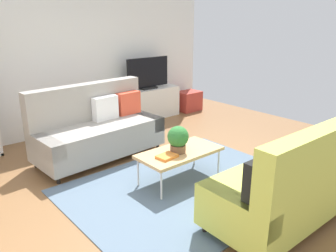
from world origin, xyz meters
The scene contains 13 objects.
ground_plane centered at (0.00, 0.00, 0.00)m, with size 7.68×7.68×0.00m, color brown.
wall_far centered at (0.00, 2.80, 1.45)m, with size 6.40×0.12×2.90m, color white.
area_rug centered at (0.13, -0.30, 0.01)m, with size 2.90×2.20×0.01m, color slate.
couch_beige centered at (-0.21, 1.32, 0.45)m, with size 1.95×0.95×1.10m.
couch_green centered at (0.46, -1.52, 0.44)m, with size 1.92×0.88×1.10m.
coffee_table centered at (0.18, -0.10, 0.39)m, with size 1.10×0.56×0.42m.
tv_console centered at (1.61, 2.46, 0.32)m, with size 1.40×0.44×0.64m, color silver.
tv centered at (1.61, 2.44, 0.95)m, with size 1.00×0.20×0.64m.
storage_trunk centered at (2.71, 2.36, 0.22)m, with size 0.52×0.40×0.44m, color #B2382D.
potted_plant centered at (0.14, -0.11, 0.60)m, with size 0.27×0.27×0.34m.
table_book_0 centered at (-0.09, -0.16, 0.44)m, with size 0.24×0.18×0.03m, color orange.
vase_0 centered at (1.03, 2.51, 0.70)m, with size 0.09×0.09×0.12m, color #33B29E.
bottle_0 centered at (1.18, 2.42, 0.74)m, with size 0.04×0.04×0.20m, color gold.
Camera 1 is at (-2.54, -3.04, 2.06)m, focal length 35.96 mm.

